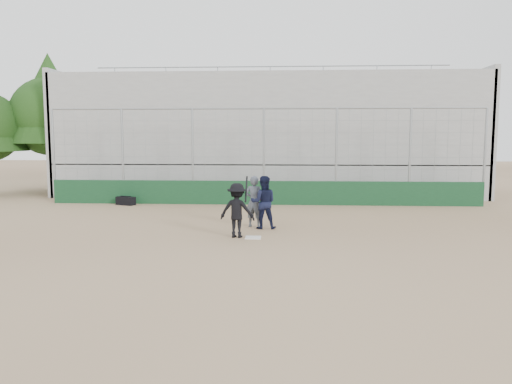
# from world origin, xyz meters

# --- Properties ---
(ground) EXTENTS (90.00, 90.00, 0.00)m
(ground) POSITION_xyz_m (0.00, 0.00, 0.00)
(ground) COLOR #7E6144
(ground) RESTS_ON ground
(home_plate) EXTENTS (0.44, 0.44, 0.02)m
(home_plate) POSITION_xyz_m (0.00, 0.00, 0.01)
(home_plate) COLOR white
(home_plate) RESTS_ON ground
(backstop) EXTENTS (18.10, 0.25, 4.04)m
(backstop) POSITION_xyz_m (0.00, 7.00, 0.96)
(backstop) COLOR #11381D
(backstop) RESTS_ON ground
(bleachers) EXTENTS (20.25, 6.70, 6.98)m
(bleachers) POSITION_xyz_m (0.00, 11.95, 2.92)
(bleachers) COLOR #979797
(bleachers) RESTS_ON ground
(tree_left) EXTENTS (4.48, 4.48, 7.00)m
(tree_left) POSITION_xyz_m (-11.00, 11.00, 4.39)
(tree_left) COLOR #392614
(tree_left) RESTS_ON ground
(batter_at_plate) EXTENTS (1.08, 0.80, 1.72)m
(batter_at_plate) POSITION_xyz_m (-0.46, 0.07, 0.77)
(batter_at_plate) COLOR black
(batter_at_plate) RESTS_ON ground
(catcher_crouched) EXTENTS (0.81, 0.64, 1.12)m
(catcher_crouched) POSITION_xyz_m (0.23, 1.42, 0.56)
(catcher_crouched) COLOR black
(catcher_crouched) RESTS_ON ground
(umpire) EXTENTS (0.68, 0.54, 1.47)m
(umpire) POSITION_xyz_m (-0.07, 1.70, 0.73)
(umpire) COLOR #464D59
(umpire) RESTS_ON ground
(equipment_bag) EXTENTS (0.88, 0.63, 0.39)m
(equipment_bag) POSITION_xyz_m (-5.76, 6.49, 0.17)
(equipment_bag) COLOR black
(equipment_bag) RESTS_ON ground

